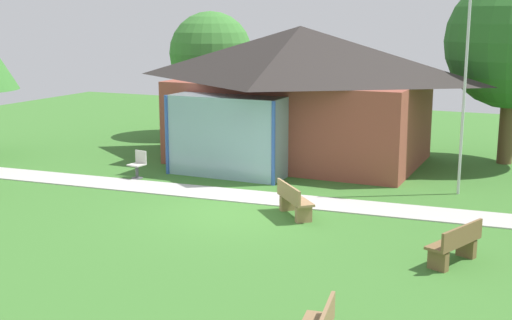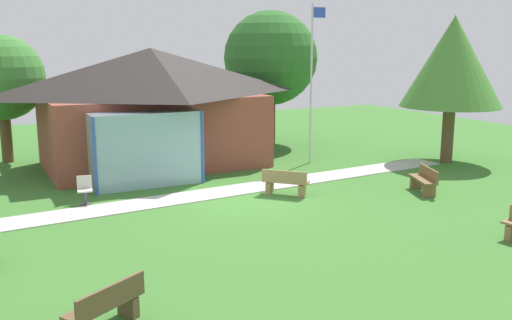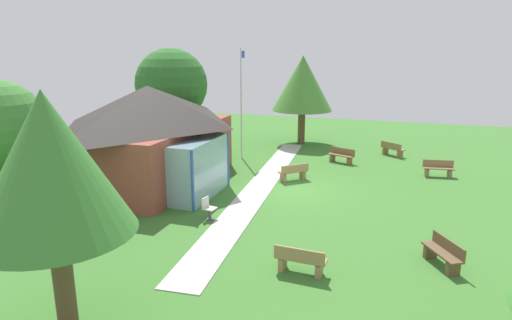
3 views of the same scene
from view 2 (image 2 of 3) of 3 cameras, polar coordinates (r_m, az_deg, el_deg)
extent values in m
plane|color=#3D752D|center=(17.62, -0.94, -4.26)|extent=(44.00, 44.00, 0.00)
cube|color=brown|center=(23.20, -10.27, 2.95)|extent=(8.22, 5.15, 2.83)
pyramid|color=#2D2826|center=(22.98, -10.48, 8.72)|extent=(9.22, 6.15, 1.84)
cube|color=#8CB2BF|center=(19.87, -10.99, 1.10)|extent=(3.70, 1.20, 2.55)
cylinder|color=#3359B2|center=(18.88, -15.88, 0.33)|extent=(0.12, 0.12, 2.55)
cylinder|color=#3359B2|center=(19.90, -5.39, 1.28)|extent=(0.12, 0.12, 2.55)
cube|color=#BCB7B2|center=(18.89, -2.88, -3.14)|extent=(19.13, 2.78, 0.03)
cylinder|color=silver|center=(23.14, 5.55, 7.49)|extent=(0.08, 0.08, 6.39)
cube|color=blue|center=(23.28, 6.33, 14.50)|extent=(0.60, 0.02, 0.40)
cube|color=olive|center=(15.61, 24.27, -6.64)|extent=(0.42, 0.22, 0.39)
cube|color=#9E7A51|center=(18.40, 3.01, -2.15)|extent=(1.34, 1.40, 0.06)
cube|color=#9E7A51|center=(18.62, 1.38, -2.77)|extent=(0.40, 0.39, 0.39)
cube|color=#9E7A51|center=(18.31, 4.64, -3.06)|extent=(0.40, 0.39, 0.39)
cube|color=#9E7A51|center=(18.17, 2.84, -1.63)|extent=(1.06, 1.14, 0.36)
cube|color=brown|center=(10.28, -14.99, -13.80)|extent=(1.52, 1.14, 0.06)
cube|color=brown|center=(10.73, -12.69, -14.08)|extent=(0.34, 0.43, 0.39)
cube|color=brown|center=(10.06, -14.30, -13.01)|extent=(1.32, 0.81, 0.36)
cube|color=brown|center=(19.44, 16.39, -1.87)|extent=(0.96, 1.56, 0.06)
cube|color=brown|center=(19.00, 16.95, -2.99)|extent=(0.43, 0.30, 0.39)
cube|color=brown|center=(19.99, 15.78, -2.22)|extent=(0.43, 0.30, 0.39)
cube|color=brown|center=(19.46, 16.95, -1.25)|extent=(0.61, 1.42, 0.36)
cube|color=beige|center=(18.04, -16.79, -2.94)|extent=(0.50, 0.50, 0.04)
cube|color=beige|center=(18.18, -16.85, -2.11)|extent=(0.44, 0.11, 0.40)
cylinder|color=#4C4C51|center=(18.10, -16.75, -3.64)|extent=(0.10, 0.10, 0.42)
cylinder|color=#4C4C51|center=(18.15, -16.71, -4.25)|extent=(0.36, 0.36, 0.02)
cylinder|color=brown|center=(28.03, 1.43, 4.20)|extent=(0.51, 0.51, 2.47)
sphere|color=#2D6B28|center=(27.81, 1.46, 10.20)|extent=(4.52, 4.52, 4.52)
cylinder|color=brown|center=(24.66, 18.67, 2.41)|extent=(0.48, 0.48, 2.31)
cone|color=#4C8C38|center=(24.41, 19.12, 9.32)|extent=(4.04, 4.04, 3.64)
cylinder|color=brown|center=(25.59, -23.77, 2.22)|extent=(0.45, 0.45, 2.19)
sphere|color=#3D7F33|center=(25.36, -24.21, 7.56)|extent=(3.46, 3.46, 3.46)
camera|label=1|loc=(14.90, 63.52, 5.85)|focal=47.47mm
camera|label=3|loc=(15.54, -74.73, 8.89)|focal=30.39mm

